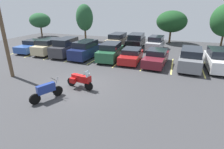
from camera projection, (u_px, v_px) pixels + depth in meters
The scene contains 20 objects.
ground at pixel (79, 87), 13.02m from camera, with size 44.00×44.00×0.10m, color #38383A.
motorcycle_touring at pixel (80, 80), 12.44m from camera, with size 2.19×0.92×1.42m.
motorcycle_second at pixel (47, 91), 10.92m from camera, with size 1.01×2.04×1.32m.
parking_stripes at pixel (109, 59), 19.57m from camera, with size 24.23×5.14×0.01m.
car_blue at pixel (32, 46), 22.67m from camera, with size 2.13×4.34×1.48m.
car_champagne at pixel (49, 46), 21.73m from camera, with size 1.98×4.50×1.77m.
car_charcoal at pixel (66, 47), 20.82m from camera, with size 1.97×4.58×2.01m.
car_navy at pixel (85, 50), 19.81m from camera, with size 2.08×4.49×1.91m.
car_green at pixel (110, 51), 19.26m from camera, with size 2.25×4.72×1.79m.
car_red at pixel (131, 56), 18.44m from camera, with size 1.97×4.30×1.40m.
car_maroon at pixel (156, 58), 17.60m from camera, with size 2.21×4.88×1.51m.
car_grey at pixel (190, 59), 16.46m from camera, with size 2.20×4.79×1.87m.
car_white at pixel (218, 60), 16.12m from camera, with size 1.88×4.61×1.91m.
car_far_tan at pixel (117, 40), 25.12m from camera, with size 1.96×4.80×1.90m.
car_far_black at pixel (136, 41), 24.52m from camera, with size 2.04×4.77×1.97m.
car_far_silver at pixel (156, 43), 23.74m from camera, with size 2.14×4.34×1.76m.
utility_pole at pixel (0, 15), 13.10m from camera, with size 1.32×1.39×9.41m.
tree_center_left at pixel (85, 18), 28.41m from camera, with size 2.72×2.72×5.83m.
tree_center at pixel (40, 20), 33.28m from camera, with size 3.78×3.78×4.35m.
tree_far_right at pixel (172, 22), 27.09m from camera, with size 4.55×4.55×4.90m.
Camera 1 is at (6.29, -10.31, 5.47)m, focal length 28.48 mm.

